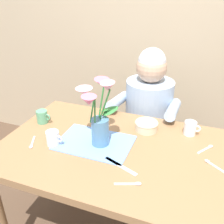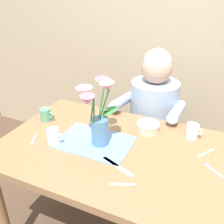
{
  "view_description": "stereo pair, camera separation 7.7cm",
  "coord_description": "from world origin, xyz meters",
  "px_view_note": "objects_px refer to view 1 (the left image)",
  "views": [
    {
      "loc": [
        0.39,
        -1.04,
        1.52
      ],
      "look_at": [
        -0.02,
        0.05,
        0.92
      ],
      "focal_mm": 40.69,
      "sensor_mm": 36.0,
      "label": 1
    },
    {
      "loc": [
        0.46,
        -1.01,
        1.52
      ],
      "look_at": [
        -0.02,
        0.05,
        0.92
      ],
      "focal_mm": 40.69,
      "sensor_mm": 36.0,
      "label": 2
    }
  ],
  "objects_px": {
    "seated_person": "(147,123)",
    "ceramic_mug": "(53,138)",
    "flower_vase": "(99,115)",
    "coffee_cup": "(190,128)",
    "dinner_knife": "(121,166)",
    "ceramic_bowl": "(146,126)",
    "tea_cup": "(42,117)"
  },
  "relations": [
    {
      "from": "seated_person",
      "to": "coffee_cup",
      "type": "xyz_separation_m",
      "value": [
        0.32,
        -0.34,
        0.22
      ]
    },
    {
      "from": "ceramic_bowl",
      "to": "tea_cup",
      "type": "distance_m",
      "value": 0.64
    },
    {
      "from": "seated_person",
      "to": "ceramic_mug",
      "type": "xyz_separation_m",
      "value": [
        -0.36,
        -0.71,
        0.22
      ]
    },
    {
      "from": "flower_vase",
      "to": "dinner_knife",
      "type": "height_order",
      "value": "flower_vase"
    },
    {
      "from": "ceramic_bowl",
      "to": "tea_cup",
      "type": "relative_size",
      "value": 1.46
    },
    {
      "from": "seated_person",
      "to": "ceramic_bowl",
      "type": "bearing_deg",
      "value": -77.45
    },
    {
      "from": "seated_person",
      "to": "dinner_knife",
      "type": "distance_m",
      "value": 0.78
    },
    {
      "from": "coffee_cup",
      "to": "tea_cup",
      "type": "relative_size",
      "value": 1.0
    },
    {
      "from": "flower_vase",
      "to": "ceramic_mug",
      "type": "distance_m",
      "value": 0.28
    },
    {
      "from": "seated_person",
      "to": "ceramic_bowl",
      "type": "xyz_separation_m",
      "value": [
        0.07,
        -0.39,
        0.21
      ]
    },
    {
      "from": "ceramic_mug",
      "to": "coffee_cup",
      "type": "height_order",
      "value": "same"
    },
    {
      "from": "seated_person",
      "to": "flower_vase",
      "type": "bearing_deg",
      "value": -99.94
    },
    {
      "from": "coffee_cup",
      "to": "ceramic_mug",
      "type": "bearing_deg",
      "value": -151.76
    },
    {
      "from": "ceramic_bowl",
      "to": "ceramic_mug",
      "type": "relative_size",
      "value": 1.46
    },
    {
      "from": "ceramic_bowl",
      "to": "tea_cup",
      "type": "height_order",
      "value": "tea_cup"
    },
    {
      "from": "dinner_knife",
      "to": "seated_person",
      "type": "bearing_deg",
      "value": 114.56
    },
    {
      "from": "ceramic_bowl",
      "to": "dinner_knife",
      "type": "height_order",
      "value": "ceramic_bowl"
    },
    {
      "from": "flower_vase",
      "to": "ceramic_mug",
      "type": "height_order",
      "value": "flower_vase"
    },
    {
      "from": "dinner_knife",
      "to": "coffee_cup",
      "type": "height_order",
      "value": "coffee_cup"
    },
    {
      "from": "seated_person",
      "to": "tea_cup",
      "type": "height_order",
      "value": "seated_person"
    },
    {
      "from": "tea_cup",
      "to": "seated_person",
      "type": "bearing_deg",
      "value": 43.49
    },
    {
      "from": "dinner_knife",
      "to": "coffee_cup",
      "type": "bearing_deg",
      "value": 77.46
    },
    {
      "from": "seated_person",
      "to": "ceramic_mug",
      "type": "relative_size",
      "value": 12.2
    },
    {
      "from": "flower_vase",
      "to": "dinner_knife",
      "type": "bearing_deg",
      "value": -38.96
    },
    {
      "from": "ceramic_mug",
      "to": "ceramic_bowl",
      "type": "bearing_deg",
      "value": 36.56
    },
    {
      "from": "dinner_knife",
      "to": "tea_cup",
      "type": "bearing_deg",
      "value": -179.93
    },
    {
      "from": "dinner_knife",
      "to": "ceramic_mug",
      "type": "xyz_separation_m",
      "value": [
        -0.4,
        0.05,
        0.04
      ]
    },
    {
      "from": "flower_vase",
      "to": "coffee_cup",
      "type": "xyz_separation_m",
      "value": [
        0.45,
        0.28,
        -0.14
      ]
    },
    {
      "from": "flower_vase",
      "to": "dinner_knife",
      "type": "distance_m",
      "value": 0.28
    },
    {
      "from": "seated_person",
      "to": "coffee_cup",
      "type": "height_order",
      "value": "seated_person"
    },
    {
      "from": "flower_vase",
      "to": "coffee_cup",
      "type": "height_order",
      "value": "flower_vase"
    },
    {
      "from": "seated_person",
      "to": "tea_cup",
      "type": "xyz_separation_m",
      "value": [
        -0.55,
        -0.52,
        0.22
      ]
    }
  ]
}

